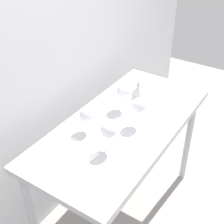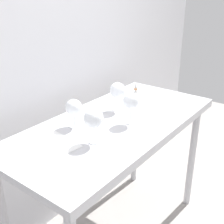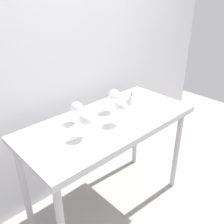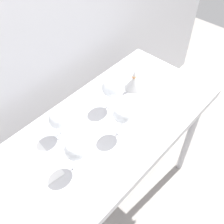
# 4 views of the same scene
# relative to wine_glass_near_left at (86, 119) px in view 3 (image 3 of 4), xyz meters

# --- Properties ---
(ground_plane) EXTENTS (6.00, 6.00, 0.00)m
(ground_plane) POSITION_rel_wine_glass_near_left_xyz_m (0.26, 0.07, -1.03)
(ground_plane) COLOR #99938E
(back_wall) EXTENTS (3.80, 0.04, 2.60)m
(back_wall) POSITION_rel_wine_glass_near_left_xyz_m (0.26, 0.56, 0.27)
(back_wall) COLOR silver
(back_wall) RESTS_ON ground_plane
(steel_counter) EXTENTS (1.40, 0.65, 0.90)m
(steel_counter) POSITION_rel_wine_glass_near_left_xyz_m (0.26, 0.06, -0.23)
(steel_counter) COLOR #B5B5BA
(steel_counter) RESTS_ON ground_plane
(wine_glass_near_left) EXTENTS (0.10, 0.10, 0.18)m
(wine_glass_near_left) POSITION_rel_wine_glass_near_left_xyz_m (0.00, 0.00, 0.00)
(wine_glass_near_left) COLOR white
(wine_glass_near_left) RESTS_ON steel_counter
(wine_glass_far_right) EXTENTS (0.10, 0.10, 0.18)m
(wine_glass_far_right) POSITION_rel_wine_glass_near_left_xyz_m (0.41, 0.15, 0.00)
(wine_glass_far_right) COLOR white
(wine_glass_far_right) RESTS_ON steel_counter
(wine_glass_far_left) EXTENTS (0.09, 0.09, 0.16)m
(wine_glass_far_left) POSITION_rel_wine_glass_near_left_xyz_m (0.07, 0.21, -0.02)
(wine_glass_far_left) COLOR white
(wine_glass_far_left) RESTS_ON steel_counter
(wine_glass_near_center) EXTENTS (0.10, 0.10, 0.18)m
(wine_glass_near_center) POSITION_rel_wine_glass_near_left_xyz_m (0.30, -0.02, 0.00)
(wine_glass_near_center) COLOR white
(wine_glass_near_center) RESTS_ON steel_counter
(tasting_sheet_upper) EXTENTS (0.20, 0.26, 0.00)m
(tasting_sheet_upper) POSITION_rel_wine_glass_near_left_xyz_m (-0.14, 0.14, -0.13)
(tasting_sheet_upper) COLOR white
(tasting_sheet_upper) RESTS_ON steel_counter
(decanter_funnel) EXTENTS (0.11, 0.11, 0.14)m
(decanter_funnel) POSITION_rel_wine_glass_near_left_xyz_m (0.61, 0.15, -0.09)
(decanter_funnel) COLOR #BCBCBC
(decanter_funnel) RESTS_ON steel_counter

